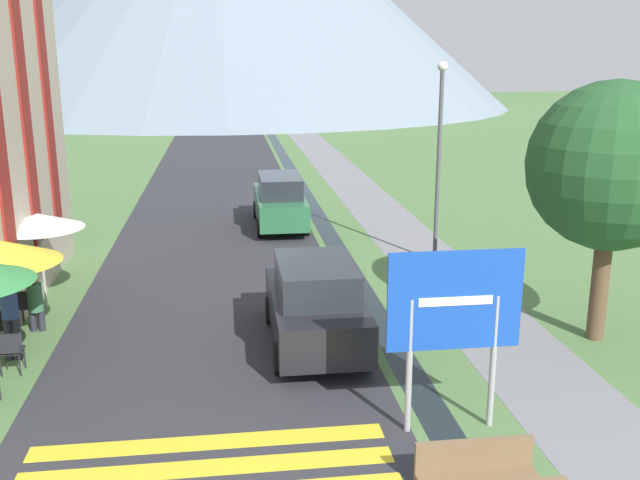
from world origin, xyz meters
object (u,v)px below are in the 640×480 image
object	(u,v)px
cafe_chair_far_right	(11,304)
cafe_chair_middle	(4,325)
cafe_umbrella_rear_white	(38,221)
person_standing_terrace	(10,312)
tree_by_path	(612,167)
cafe_chair_far_left	(25,305)
person_seated_near	(35,300)
parked_car_far	(280,201)
streetlamp	(439,147)
cafe_umbrella_middle_yellow	(0,252)
parked_car_near	(315,303)
road_sign	(454,314)
cafe_chair_near_right	(10,349)

from	to	relation	value
cafe_chair_far_right	cafe_chair_middle	distance (m)	1.28
cafe_chair_middle	cafe_umbrella_rear_white	size ratio (longest dim) A/B	0.38
person_standing_terrace	tree_by_path	world-z (taller)	tree_by_path
cafe_umbrella_rear_white	person_standing_terrace	xyz separation A→B (m)	(0.10, -3.06, -1.08)
cafe_chair_far_left	person_standing_terrace	bearing A→B (deg)	-68.28
cafe_chair_middle	person_seated_near	xyz separation A→B (m)	(0.41, 0.90, 0.20)
parked_car_far	streetlamp	bearing A→B (deg)	-49.13
cafe_chair_far_right	cafe_chair_far_left	size ratio (longest dim) A/B	1.00
cafe_umbrella_middle_yellow	cafe_umbrella_rear_white	distance (m)	2.54
parked_car_far	cafe_umbrella_middle_yellow	bearing A→B (deg)	-122.56
parked_car_far	streetlamp	world-z (taller)	streetlamp
cafe_umbrella_middle_yellow	person_seated_near	xyz separation A→B (m)	(0.30, 0.96, -1.35)
cafe_chair_middle	person_seated_near	size ratio (longest dim) A/B	0.66
cafe_umbrella_middle_yellow	tree_by_path	distance (m)	12.22
tree_by_path	person_standing_terrace	bearing A→B (deg)	177.63
parked_car_far	tree_by_path	bearing A→B (deg)	-61.68
cafe_umbrella_rear_white	person_standing_terrace	world-z (taller)	cafe_umbrella_rear_white
tree_by_path	cafe_chair_far_left	bearing A→B (deg)	169.47
cafe_umbrella_middle_yellow	parked_car_near	bearing A→B (deg)	-5.36
cafe_chair_far_right	cafe_chair_middle	bearing A→B (deg)	-102.03
parked_car_near	person_seated_near	size ratio (longest dim) A/B	3.24
parked_car_near	person_standing_terrace	xyz separation A→B (m)	(-5.95, 0.06, 0.09)
cafe_chair_far_left	cafe_umbrella_middle_yellow	bearing A→B (deg)	-75.63
person_seated_near	streetlamp	size ratio (longest dim) A/B	0.23
cafe_chair_middle	cafe_chair_far_right	bearing A→B (deg)	97.83
cafe_umbrella_middle_yellow	streetlamp	world-z (taller)	streetlamp
parked_car_far	person_standing_terrace	world-z (taller)	parked_car_far
cafe_chair_far_right	streetlamp	bearing A→B (deg)	-2.59
cafe_chair_far_left	road_sign	bearing A→B (deg)	-19.82
cafe_umbrella_middle_yellow	cafe_chair_middle	bearing A→B (deg)	150.13
person_standing_terrace	tree_by_path	distance (m)	12.16
cafe_chair_far_left	cafe_chair_near_right	distance (m)	2.49
cafe_chair_middle	tree_by_path	world-z (taller)	tree_by_path
parked_car_far	tree_by_path	distance (m)	12.57
cafe_chair_far_left	cafe_chair_middle	xyz separation A→B (m)	(-0.12, -1.17, 0.00)
parked_car_near	tree_by_path	distance (m)	6.52
cafe_umbrella_rear_white	streetlamp	xyz separation A→B (m)	(10.25, 2.50, 1.22)
cafe_chair_near_right	person_seated_near	xyz separation A→B (m)	(-0.06, 2.20, 0.20)
road_sign	person_seated_near	distance (m)	9.26
road_sign	cafe_chair_far_right	xyz separation A→B (m)	(-8.20, 5.55, -1.44)
parked_car_near	tree_by_path	size ratio (longest dim) A/B	0.78
road_sign	person_standing_terrace	bearing A→B (deg)	154.18
parked_car_near	cafe_umbrella_middle_yellow	xyz separation A→B (m)	(-6.17, 0.58, 1.15)
road_sign	person_standing_terrace	xyz separation A→B (m)	(-7.65, 3.70, -0.96)
cafe_chair_far_left	cafe_chair_near_right	size ratio (longest dim) A/B	1.00
cafe_chair_far_right	cafe_umbrella_middle_yellow	xyz separation A→B (m)	(0.32, -1.33, 1.55)
parked_car_far	cafe_chair_far_right	size ratio (longest dim) A/B	5.31
cafe_chair_far_right	cafe_chair_middle	size ratio (longest dim) A/B	1.00
cafe_chair_far_left	streetlamp	bearing A→B (deg)	35.11
streetlamp	cafe_umbrella_middle_yellow	bearing A→B (deg)	-154.08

